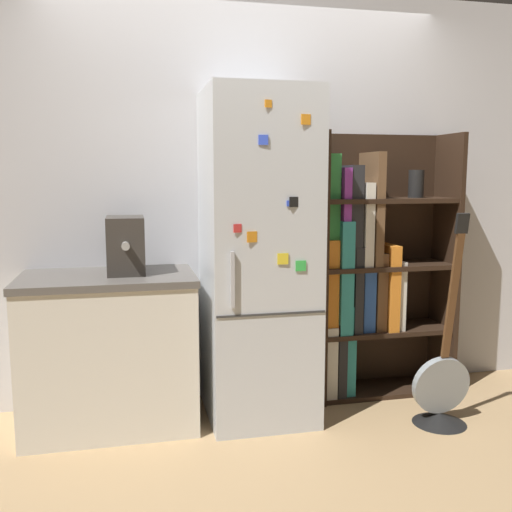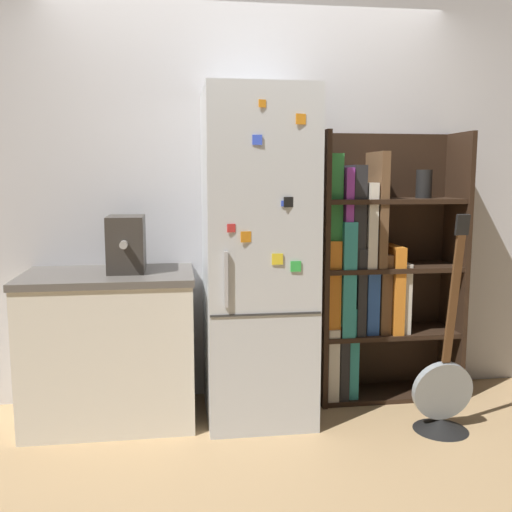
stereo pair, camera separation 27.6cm
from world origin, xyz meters
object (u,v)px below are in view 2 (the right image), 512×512
object	(u,v)px
refrigerator	(257,257)
guitar	(442,401)
espresso_machine	(126,244)
bookshelf	(368,273)

from	to	relation	value
refrigerator	guitar	world-z (taller)	refrigerator
refrigerator	espresso_machine	world-z (taller)	refrigerator
bookshelf	guitar	xyz separation A→B (m)	(0.25, -0.58, -0.64)
refrigerator	guitar	bearing A→B (deg)	-21.73
guitar	bookshelf	bearing A→B (deg)	113.52
refrigerator	espresso_machine	size ratio (longest dim) A/B	5.32
refrigerator	espresso_machine	distance (m)	0.77
bookshelf	guitar	bearing A→B (deg)	-66.48
espresso_machine	guitar	xyz separation A→B (m)	(1.77, -0.46, -0.87)
bookshelf	espresso_machine	bearing A→B (deg)	-175.43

